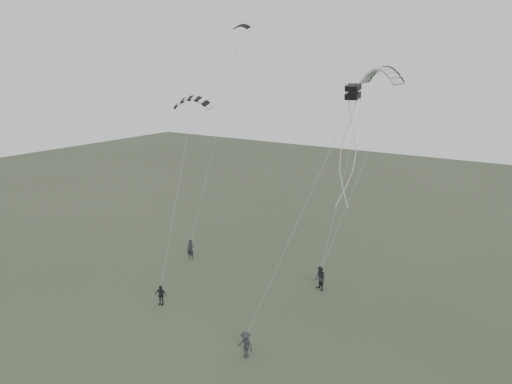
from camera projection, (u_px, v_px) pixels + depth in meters
The scene contains 9 objects.
ground at pixel (207, 303), 36.36m from camera, with size 140.00×140.00×0.00m, color #36402B.
flyer_left at pixel (191, 249), 44.60m from camera, with size 0.64×0.42×1.76m, color black.
flyer_right at pixel (320, 279), 38.30m from camera, with size 0.92×0.72×1.90m, color #242429.
flyer_center at pixel (161, 295), 36.04m from camera, with size 0.87×0.36×1.48m, color black.
flyer_far at pixel (246, 345), 29.50m from camera, with size 1.06×0.61×1.64m, color #26272B.
kite_dark_small at pixel (241, 25), 45.65m from camera, with size 1.68×0.50×0.54m, color black, non-canonical shape.
kite_pale_large at pixel (382, 69), 38.41m from camera, with size 4.28×0.96×1.73m, color #B4B7B9, non-canonical shape.
kite_striped at pixel (193, 98), 41.09m from camera, with size 3.32×0.83×1.27m, color black, non-canonical shape.
kite_box at pixel (353, 92), 27.24m from camera, with size 0.70×0.70×0.74m, color black, non-canonical shape.
Camera 1 is at (21.35, -25.70, 16.86)m, focal length 35.00 mm.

